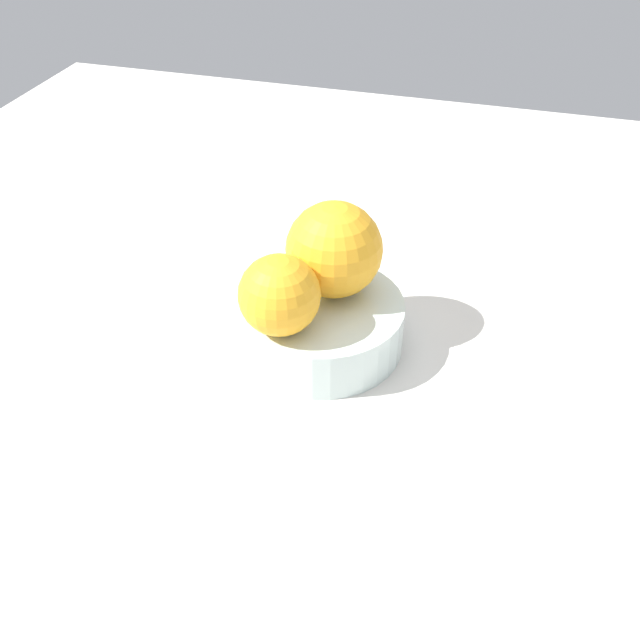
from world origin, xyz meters
TOP-DOWN VIEW (x-y plane):
  - ground_plane at (0.00, 0.00)cm, footprint 110.00×110.00cm
  - fruit_bowl at (0.00, 0.00)cm, footprint 13.24×13.24cm
  - orange_in_bowl_0 at (-0.53, -2.08)cm, footprint 7.52×7.52cm
  - orange_in_bowl_1 at (1.97, 3.74)cm, footprint 6.03×6.03cm

SIDE VIEW (x-z plane):
  - ground_plane at x=0.00cm, z-range -2.00..0.00cm
  - fruit_bowl at x=0.00cm, z-range -0.11..3.93cm
  - orange_in_bowl_1 at x=1.97cm, z-range 4.04..10.06cm
  - orange_in_bowl_0 at x=-0.53cm, z-range 4.04..11.56cm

